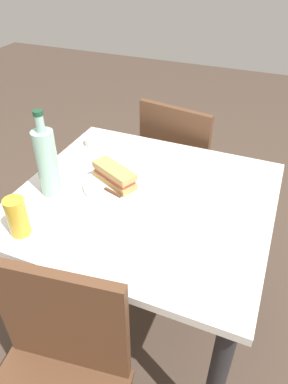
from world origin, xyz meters
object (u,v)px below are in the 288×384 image
object	(u,v)px
dining_table	(144,221)
olive_bowl	(93,141)
beer_glass	(17,217)
water_bottle	(47,161)
plate_near	(115,184)
knife_near	(105,189)
chair_near	(181,164)
baguette_sandwich_near	(114,175)

from	to	relation	value
dining_table	olive_bowl	xyz separation A→B (m)	(0.37, -0.28, 0.14)
beer_glass	olive_bowl	world-z (taller)	beer_glass
water_bottle	beer_glass	xyz separation A→B (m)	(-0.03, 0.23, -0.07)
plate_near	water_bottle	xyz separation A→B (m)	(0.20, 0.12, 0.13)
dining_table	knife_near	bearing A→B (deg)	13.41
beer_glass	olive_bowl	xyz separation A→B (m)	(0.07, -0.61, -0.05)
beer_glass	olive_bowl	distance (m)	0.62
plate_near	knife_near	size ratio (longest dim) A/B	1.41
plate_near	olive_bowl	world-z (taller)	olive_bowl
dining_table	plate_near	bearing A→B (deg)	-8.52
chair_near	olive_bowl	xyz separation A→B (m)	(0.33, 0.35, 0.25)
chair_near	water_bottle	size ratio (longest dim) A/B	2.63
dining_table	beer_glass	bearing A→B (deg)	48.38
baguette_sandwich_near	dining_table	bearing A→B (deg)	171.48
baguette_sandwich_near	water_bottle	distance (m)	0.25
dining_table	plate_near	distance (m)	0.19
baguette_sandwich_near	olive_bowl	xyz separation A→B (m)	(0.24, -0.26, -0.03)
baguette_sandwich_near	water_bottle	size ratio (longest dim) A/B	0.61
dining_table	baguette_sandwich_near	world-z (taller)	baguette_sandwich_near
knife_near	beer_glass	world-z (taller)	beer_glass
beer_glass	dining_table	bearing A→B (deg)	-131.62
chair_near	plate_near	distance (m)	0.66
chair_near	beer_glass	world-z (taller)	beer_glass
chair_near	beer_glass	bearing A→B (deg)	75.23
chair_near	beer_glass	xyz separation A→B (m)	(0.25, 0.97, 0.30)
plate_near	olive_bowl	xyz separation A→B (m)	(0.24, -0.26, 0.01)
chair_near	water_bottle	bearing A→B (deg)	68.54
plate_near	baguette_sandwich_near	xyz separation A→B (m)	(0.00, -0.00, 0.04)
knife_near	beer_glass	xyz separation A→B (m)	(0.15, 0.30, 0.05)
dining_table	chair_near	size ratio (longest dim) A/B	1.08
plate_near	beer_glass	world-z (taller)	beer_glass
chair_near	beer_glass	distance (m)	1.04
dining_table	olive_bowl	distance (m)	0.48
chair_near	baguette_sandwich_near	size ratio (longest dim) A/B	4.32
water_bottle	olive_bowl	size ratio (longest dim) A/B	4.06
baguette_sandwich_near	olive_bowl	size ratio (longest dim) A/B	2.48
knife_near	water_bottle	size ratio (longest dim) A/B	0.53
plate_near	chair_near	bearing A→B (deg)	-98.06
beer_glass	baguette_sandwich_near	bearing A→B (deg)	-115.34
baguette_sandwich_near	knife_near	world-z (taller)	baguette_sandwich_near
dining_table	knife_near	world-z (taller)	knife_near
plate_near	dining_table	bearing A→B (deg)	171.48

